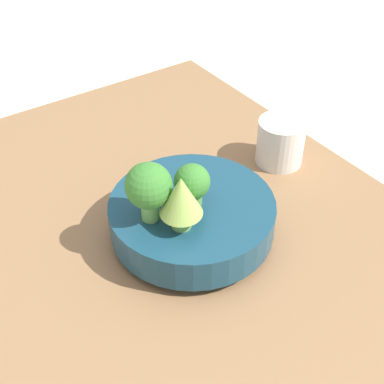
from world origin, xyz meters
The scene contains 7 objects.
ground_plane centered at (0.00, 0.00, 0.00)m, with size 6.00×6.00×0.00m, color beige.
table centered at (0.00, 0.00, 0.02)m, with size 0.94×0.70×0.04m.
bowl centered at (0.02, 0.02, 0.07)m, with size 0.24×0.24×0.06m.
romanesco_piece_near centered at (0.05, -0.02, 0.15)m, with size 0.06×0.06×0.08m.
broccoli_floret_front centered at (0.01, -0.05, 0.15)m, with size 0.06×0.06×0.09m.
broccoli_floret_center centered at (0.02, 0.02, 0.13)m, with size 0.05×0.05×0.06m.
cup centered at (-0.05, 0.25, 0.08)m, with size 0.08×0.08×0.08m.
Camera 1 is at (0.49, -0.31, 0.59)m, focal length 50.00 mm.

